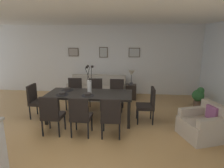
% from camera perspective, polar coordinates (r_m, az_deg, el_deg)
% --- Properties ---
extents(ground_plane, '(9.00, 9.00, 0.00)m').
position_cam_1_polar(ground_plane, '(4.85, -7.89, -13.16)').
color(ground_plane, tan).
extents(back_wall_panel, '(9.00, 0.10, 2.60)m').
position_cam_1_polar(back_wall_panel, '(7.57, -2.40, 7.04)').
color(back_wall_panel, silver).
rests_on(back_wall_panel, ground).
extents(ceiling_panel, '(9.00, 7.20, 0.08)m').
position_cam_1_polar(ceiling_panel, '(4.74, -7.79, 19.16)').
color(ceiling_panel, white).
extents(dining_table, '(2.20, 0.94, 0.74)m').
position_cam_1_polar(dining_table, '(5.15, -6.57, -3.40)').
color(dining_table, black).
rests_on(dining_table, ground).
extents(dining_chair_near_left, '(0.44, 0.44, 0.92)m').
position_cam_1_polar(dining_chair_near_left, '(4.61, -17.20, -8.19)').
color(dining_chair_near_left, black).
rests_on(dining_chair_near_left, ground).
extents(dining_chair_near_right, '(0.44, 0.44, 0.92)m').
position_cam_1_polar(dining_chair_near_right, '(6.16, -10.94, -2.24)').
color(dining_chair_near_right, black).
rests_on(dining_chair_near_right, ground).
extents(dining_chair_far_left, '(0.44, 0.44, 0.92)m').
position_cam_1_polar(dining_chair_far_left, '(4.39, -9.20, -8.81)').
color(dining_chair_far_left, black).
rests_on(dining_chair_far_left, ground).
extents(dining_chair_far_right, '(0.47, 0.47, 0.92)m').
position_cam_1_polar(dining_chair_far_right, '(6.01, -4.93, -2.45)').
color(dining_chair_far_right, black).
rests_on(dining_chair_far_right, ground).
extents(dining_chair_mid_left, '(0.46, 0.46, 0.92)m').
position_cam_1_polar(dining_chair_mid_left, '(4.28, -0.30, -9.22)').
color(dining_chair_mid_left, black).
rests_on(dining_chair_mid_left, ground).
extents(dining_chair_mid_right, '(0.46, 0.46, 0.92)m').
position_cam_1_polar(dining_chair_mid_right, '(5.91, 1.29, -2.68)').
color(dining_chair_mid_right, black).
rests_on(dining_chair_mid_right, ground).
extents(dining_chair_head_west, '(0.45, 0.45, 0.92)m').
position_cam_1_polar(dining_chair_head_west, '(5.72, -21.21, -4.21)').
color(dining_chair_head_west, black).
rests_on(dining_chair_head_west, ground).
extents(dining_chair_head_east, '(0.46, 0.46, 0.92)m').
position_cam_1_polar(dining_chair_head_east, '(5.12, 10.49, -5.55)').
color(dining_chair_head_east, black).
rests_on(dining_chair_head_east, ground).
extents(centerpiece_vase, '(0.21, 0.23, 0.73)m').
position_cam_1_polar(centerpiece_vase, '(5.06, -6.67, 0.40)').
color(centerpiece_vase, silver).
rests_on(centerpiece_vase, dining_table).
extents(placemat_near_left, '(0.32, 0.32, 0.01)m').
position_cam_1_polar(placemat_near_left, '(5.12, -14.35, -3.03)').
color(placemat_near_left, black).
rests_on(placemat_near_left, dining_table).
extents(bowl_near_left, '(0.17, 0.17, 0.07)m').
position_cam_1_polar(bowl_near_left, '(5.11, -14.37, -2.63)').
color(bowl_near_left, '#2D2826').
rests_on(bowl_near_left, dining_table).
extents(placemat_near_right, '(0.32, 0.32, 0.01)m').
position_cam_1_polar(placemat_near_right, '(5.50, -12.86, -1.78)').
color(placemat_near_right, black).
rests_on(placemat_near_right, dining_table).
extents(bowl_near_right, '(0.17, 0.17, 0.07)m').
position_cam_1_polar(bowl_near_right, '(5.49, -12.88, -1.41)').
color(bowl_near_right, '#2D2826').
rests_on(bowl_near_right, dining_table).
extents(placemat_far_left, '(0.32, 0.32, 0.01)m').
position_cam_1_polar(placemat_far_left, '(4.93, -7.12, -3.33)').
color(placemat_far_left, black).
rests_on(placemat_far_left, dining_table).
extents(bowl_far_left, '(0.17, 0.17, 0.07)m').
position_cam_1_polar(bowl_far_left, '(4.92, -7.13, -2.92)').
color(bowl_far_left, '#2D2826').
rests_on(bowl_far_left, dining_table).
extents(sofa, '(1.98, 0.84, 0.80)m').
position_cam_1_polar(sofa, '(7.07, -4.25, -1.91)').
color(sofa, '#B2A899').
rests_on(sofa, ground).
extents(side_table, '(0.36, 0.36, 0.52)m').
position_cam_1_polar(side_table, '(6.99, 5.56, -2.29)').
color(side_table, black).
rests_on(side_table, ground).
extents(table_lamp, '(0.22, 0.22, 0.51)m').
position_cam_1_polar(table_lamp, '(6.84, 5.68, 2.81)').
color(table_lamp, '#4C4C51').
rests_on(table_lamp, side_table).
extents(armchair, '(1.02, 1.02, 0.75)m').
position_cam_1_polar(armchair, '(4.82, 25.16, -10.81)').
color(armchair, '#B7A893').
rests_on(armchair, ground).
extents(framed_picture_left, '(0.39, 0.03, 0.32)m').
position_cam_1_polar(framed_picture_left, '(7.73, -11.18, 9.13)').
color(framed_picture_left, '#473828').
extents(framed_picture_center, '(0.32, 0.03, 0.39)m').
position_cam_1_polar(framed_picture_center, '(7.47, -2.52, 9.22)').
color(framed_picture_center, '#473828').
extents(framed_picture_right, '(0.42, 0.03, 0.35)m').
position_cam_1_polar(framed_picture_right, '(7.39, 6.52, 9.10)').
color(framed_picture_right, '#473828').
extents(potted_plant, '(0.36, 0.36, 0.67)m').
position_cam_1_polar(potted_plant, '(6.63, 23.89, -3.31)').
color(potted_plant, brown).
rests_on(potted_plant, ground).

